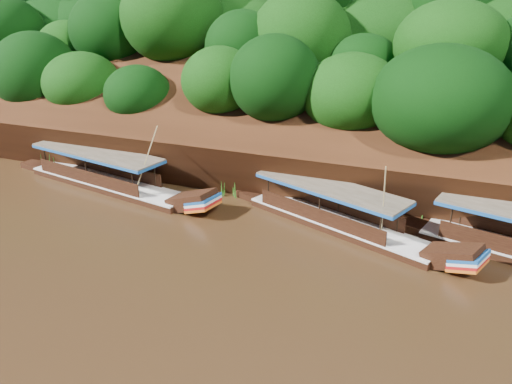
% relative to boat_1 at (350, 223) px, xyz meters
% --- Properties ---
extents(ground, '(160.00, 160.00, 0.00)m').
position_rel_boat_1_xyz_m(ground, '(-3.09, -7.17, -0.56)').
color(ground, black).
rests_on(ground, ground).
extents(riverbank, '(120.00, 30.06, 19.40)m').
position_rel_boat_1_xyz_m(riverbank, '(-3.10, 15.56, 1.33)').
color(riverbank, black).
rests_on(riverbank, ground).
extents(boat_1, '(14.01, 7.00, 5.37)m').
position_rel_boat_1_xyz_m(boat_1, '(0.00, 0.00, 0.00)').
color(boat_1, black).
rests_on(boat_1, ground).
extents(boat_2, '(16.25, 5.04, 5.50)m').
position_rel_boat_1_xyz_m(boat_2, '(-16.51, 0.46, 0.02)').
color(boat_2, black).
rests_on(boat_2, ground).
extents(reeds, '(50.47, 2.18, 1.99)m').
position_rel_boat_1_xyz_m(reeds, '(-5.72, 2.53, 0.33)').
color(reeds, '#2A6018').
rests_on(reeds, ground).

